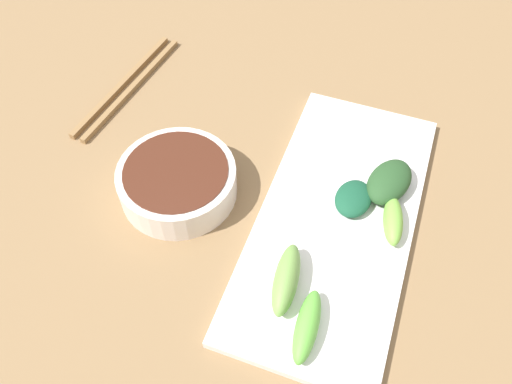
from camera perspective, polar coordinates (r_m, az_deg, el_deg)
The scene contains 9 objects.
tabletop at distance 0.63m, azimuth 1.04°, elevation -2.46°, with size 2.10×2.10×0.02m, color olive.
sauce_bowl at distance 0.63m, azimuth -8.62°, elevation 1.26°, with size 0.14×0.14×0.04m.
serving_plate at distance 0.61m, azimuth 8.80°, elevation -3.02°, with size 0.17×0.38×0.01m, color white.
broccoli_stalk_0 at distance 0.54m, azimuth 3.34°, elevation -9.54°, with size 0.03×0.08×0.03m, color #709E49.
broccoli_leafy_1 at distance 0.63m, azimuth 14.39°, elevation 1.10°, with size 0.05×0.07×0.03m, color #264C25.
broccoli_leafy_2 at distance 0.61m, azimuth 10.64°, elevation -0.71°, with size 0.04×0.06×0.02m, color #184F34.
broccoli_stalk_3 at distance 0.53m, azimuth 5.61°, elevation -14.45°, with size 0.02×0.08×0.02m, color #5FB13F.
broccoli_stalk_4 at distance 0.60m, azimuth 14.79°, elevation -3.04°, with size 0.02×0.07×0.02m, color #74B342.
chopsticks at distance 0.78m, azimuth -13.90°, elevation 11.21°, with size 0.05×0.23×0.01m.
Camera 1 is at (0.11, -0.34, 0.53)m, focal length 36.47 mm.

